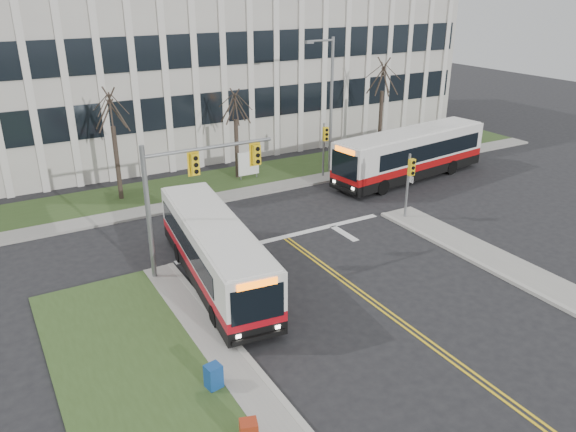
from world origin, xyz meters
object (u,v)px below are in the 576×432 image
at_px(bus_main, 215,253).
at_px(streetlight, 329,99).
at_px(newspaper_box_blue, 214,378).
at_px(directory_sign, 248,164).
at_px(bus_cross, 410,155).

bearing_deg(bus_main, streetlight, 45.84).
height_order(streetlight, newspaper_box_blue, streetlight).
relative_size(directory_sign, newspaper_box_blue, 2.11).
height_order(directory_sign, newspaper_box_blue, directory_sign).
bearing_deg(directory_sign, bus_main, -122.08).
distance_m(bus_main, bus_cross, 18.54).
distance_m(bus_main, newspaper_box_blue, 7.34).
height_order(bus_main, bus_cross, bus_cross).
xyz_separation_m(bus_cross, newspaper_box_blue, (-20.14, -13.55, -1.14)).
relative_size(streetlight, newspaper_box_blue, 9.68).
bearing_deg(bus_main, directory_sign, 64.46).
height_order(bus_main, newspaper_box_blue, bus_main).
distance_m(directory_sign, bus_cross, 10.96).
bearing_deg(bus_cross, streetlight, -139.42).
bearing_deg(newspaper_box_blue, bus_cross, 23.60).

